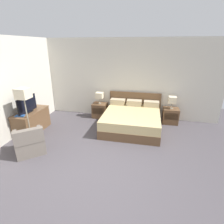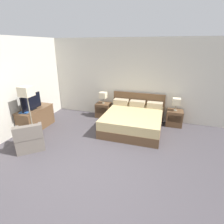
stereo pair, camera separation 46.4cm
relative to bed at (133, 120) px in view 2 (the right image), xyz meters
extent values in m
plane|color=#4C474C|center=(-0.50, -2.53, -0.31)|extent=(10.51, 10.51, 0.00)
cube|color=silver|center=(-0.50, 1.01, 1.14)|extent=(7.00, 0.06, 2.89)
cube|color=silver|center=(-3.43, -1.07, 1.14)|extent=(0.06, 5.30, 2.89)
cube|color=brown|center=(0.00, -0.08, -0.17)|extent=(1.82, 1.93, 0.28)
cube|color=#D6BC7F|center=(0.00, -0.08, 0.12)|extent=(1.80, 1.91, 0.28)
cube|color=brown|center=(0.00, 0.91, 0.20)|extent=(1.89, 0.05, 1.01)
cube|color=#C6B28E|center=(-0.61, 0.72, 0.36)|extent=(0.53, 0.28, 0.20)
cube|color=#C6B28E|center=(0.00, 0.72, 0.36)|extent=(0.53, 0.28, 0.20)
cube|color=#C6B28E|center=(0.61, 0.72, 0.36)|extent=(0.53, 0.28, 0.20)
cube|color=brown|center=(-1.31, 0.69, -0.03)|extent=(0.53, 0.46, 0.55)
cube|color=#473120|center=(-1.31, 0.46, 0.02)|extent=(0.45, 0.01, 0.24)
cube|color=brown|center=(1.31, 0.69, -0.03)|extent=(0.53, 0.46, 0.55)
cube|color=#473120|center=(1.31, 0.46, 0.02)|extent=(0.45, 0.01, 0.24)
cylinder|color=gray|center=(-1.31, 0.69, 0.25)|extent=(0.11, 0.11, 0.02)
cylinder|color=gray|center=(-1.31, 0.69, 0.36)|extent=(0.02, 0.02, 0.19)
cube|color=beige|center=(-1.31, 0.69, 0.56)|extent=(0.26, 0.26, 0.22)
cylinder|color=gray|center=(1.31, 0.69, 0.25)|extent=(0.11, 0.11, 0.02)
cylinder|color=gray|center=(1.31, 0.69, 0.36)|extent=(0.02, 0.02, 0.19)
cube|color=beige|center=(1.31, 0.69, 0.56)|extent=(0.26, 0.26, 0.22)
cube|color=brown|center=(-3.10, -0.94, 0.05)|extent=(0.54, 1.21, 0.70)
cube|color=brown|center=(-3.10, -0.94, 0.39)|extent=(0.55, 1.25, 0.02)
cube|color=black|center=(-3.10, -1.03, 0.41)|extent=(0.18, 0.26, 0.02)
cube|color=black|center=(-3.10, -1.03, 0.65)|extent=(0.04, 0.82, 0.49)
cube|color=black|center=(-3.08, -1.03, 0.65)|extent=(0.01, 0.80, 0.46)
cube|color=#234C8E|center=(-3.12, -1.38, 0.41)|extent=(0.28, 0.20, 0.03)
cube|color=#70665B|center=(-2.44, -1.99, -0.11)|extent=(0.96, 0.96, 0.40)
cube|color=#70665B|center=(-2.26, -2.20, 0.27)|extent=(0.62, 0.57, 0.36)
cube|color=#70665B|center=(-2.66, -2.19, 0.18)|extent=(0.48, 0.53, 0.18)
cube|color=#70665B|center=(-2.22, -1.80, 0.18)|extent=(0.48, 0.53, 0.18)
cylinder|color=gray|center=(-2.83, -1.44, -0.29)|extent=(0.28, 0.28, 0.02)
cylinder|color=gray|center=(-2.83, -1.44, 0.35)|extent=(0.03, 0.03, 1.25)
cube|color=beige|center=(-2.83, -1.44, 1.11)|extent=(0.33, 0.33, 0.28)
camera|label=1|loc=(0.49, -5.40, 2.34)|focal=28.00mm
camera|label=2|loc=(0.94, -5.28, 2.34)|focal=28.00mm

